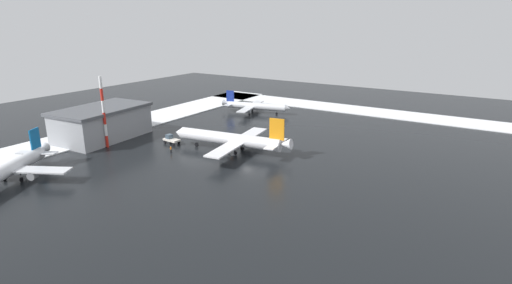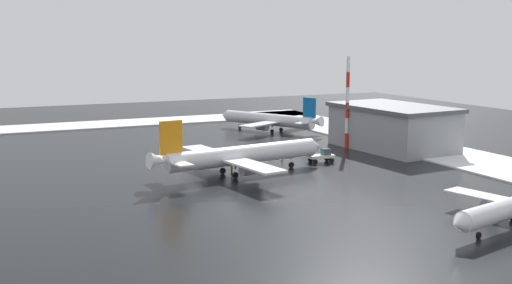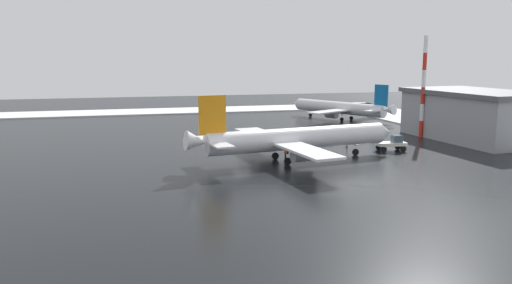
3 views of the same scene
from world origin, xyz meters
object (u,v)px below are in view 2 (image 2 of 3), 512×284
ground_crew_by_nose_gear (232,168)px  ground_crew_mid_apron (282,154)px  airplane_distant_tail (271,120)px  antenna_mast (347,103)px  airplane_parked_portside (239,155)px  pushback_tug (322,155)px  cargo_hangar (393,127)px

ground_crew_by_nose_gear → ground_crew_mid_apron: (7.61, -13.20, 0.00)m
ground_crew_mid_apron → airplane_distant_tail: bearing=70.9°
antenna_mast → ground_crew_by_nose_gear: bearing=113.1°
airplane_parked_portside → pushback_tug: 17.95m
pushback_tug → antenna_mast: 18.11m
ground_crew_by_nose_gear → airplane_parked_portside: bearing=-57.5°
antenna_mast → cargo_hangar: bearing=-121.8°
ground_crew_by_nose_gear → antenna_mast: 34.14m
airplane_parked_portside → airplane_distant_tail: (41.27, -25.84, -0.33)m
ground_crew_by_nose_gear → cargo_hangar: size_ratio=0.07×
airplane_parked_portside → cargo_hangar: 38.48m
ground_crew_by_nose_gear → antenna_mast: bearing=20.1°
pushback_tug → ground_crew_mid_apron: (5.52, 5.19, -0.31)m
airplane_distant_tail → antenna_mast: (-27.07, -3.78, 6.33)m
airplane_distant_tail → cargo_hangar: cargo_hangar is taller
ground_crew_mid_apron → antenna_mast: 19.88m
airplane_distant_tail → airplane_parked_portside: bearing=119.9°
airplane_distant_tail → ground_crew_mid_apron: airplane_distant_tail is taller
airplane_distant_tail → ground_crew_by_nose_gear: 48.19m
airplane_parked_portside → antenna_mast: bearing=17.6°
airplane_parked_portside → ground_crew_by_nose_gear: 2.67m
airplane_parked_portside → ground_crew_mid_apron: bearing=27.4°
pushback_tug → ground_crew_mid_apron: 7.58m
airplane_distant_tail → cargo_hangar: 33.84m
pushback_tug → cargo_hangar: 20.92m
airplane_parked_portside → airplane_distant_tail: bearing=49.9°
airplane_parked_portside → pushback_tug: (3.28, -17.54, -1.93)m
ground_crew_by_nose_gear → antenna_mast: size_ratio=0.09×
airplane_distant_tail → cargo_hangar: bearing=171.8°
pushback_tug → ground_crew_by_nose_gear: size_ratio=2.79×
ground_crew_by_nose_gear → pushback_tug: bearing=3.5°
ground_crew_by_nose_gear → cargo_hangar: (8.27, -38.13, 3.47)m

